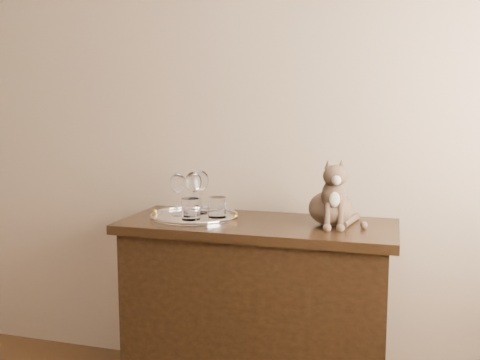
{
  "coord_description": "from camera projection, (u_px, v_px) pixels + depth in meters",
  "views": [
    {
      "loc": [
        1.17,
        -0.29,
        1.34
      ],
      "look_at": [
        0.52,
        1.95,
        1.03
      ],
      "focal_mm": 40.0,
      "sensor_mm": 36.0,
      "label": 1
    }
  ],
  "objects": [
    {
      "name": "cat",
      "position": [
        331.0,
        191.0,
        2.27
      ],
      "size": [
        0.34,
        0.33,
        0.29
      ],
      "primitive_type": null,
      "rotation": [
        0.0,
        0.0,
        0.24
      ],
      "color": "brown",
      "rests_on": "sideboard"
    },
    {
      "name": "tray",
      "position": [
        194.0,
        217.0,
        2.44
      ],
      "size": [
        0.4,
        0.4,
        0.01
      ],
      "primitive_type": "cylinder",
      "color": "white",
      "rests_on": "sideboard"
    },
    {
      "name": "tumbler_b",
      "position": [
        191.0,
        209.0,
        2.35
      ],
      "size": [
        0.08,
        0.08,
        0.09
      ],
      "primitive_type": "cylinder",
      "color": "white",
      "rests_on": "tray"
    },
    {
      "name": "wine_glass_d",
      "position": [
        194.0,
        193.0,
        2.46
      ],
      "size": [
        0.08,
        0.08,
        0.2
      ],
      "primitive_type": null,
      "color": "silver",
      "rests_on": "tray"
    },
    {
      "name": "tumbler_c",
      "position": [
        217.0,
        207.0,
        2.4
      ],
      "size": [
        0.08,
        0.08,
        0.09
      ],
      "primitive_type": "cylinder",
      "color": "white",
      "rests_on": "tray"
    },
    {
      "name": "wall_back",
      "position": [
        159.0,
        107.0,
        2.74
      ],
      "size": [
        4.0,
        0.1,
        2.7
      ],
      "primitive_type": "cube",
      "color": "#BEA88F",
      "rests_on": "ground"
    },
    {
      "name": "wine_glass_c",
      "position": [
        178.0,
        194.0,
        2.45
      ],
      "size": [
        0.07,
        0.07,
        0.19
      ],
      "primitive_type": null,
      "color": "silver",
      "rests_on": "tray"
    },
    {
      "name": "sideboard",
      "position": [
        257.0,
        315.0,
        2.4
      ],
      "size": [
        1.2,
        0.5,
        0.85
      ],
      "primitive_type": null,
      "color": "black",
      "rests_on": "ground"
    },
    {
      "name": "wine_glass_b",
      "position": [
        201.0,
        192.0,
        2.5
      ],
      "size": [
        0.08,
        0.08,
        0.2
      ],
      "primitive_type": null,
      "color": "white",
      "rests_on": "tray"
    }
  ]
}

